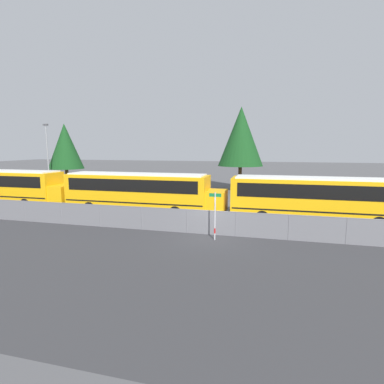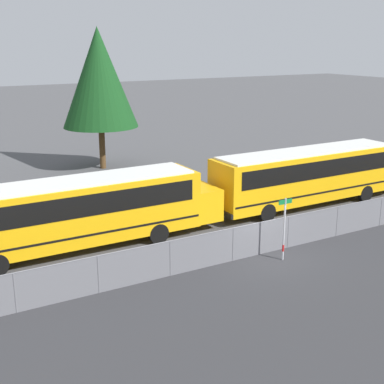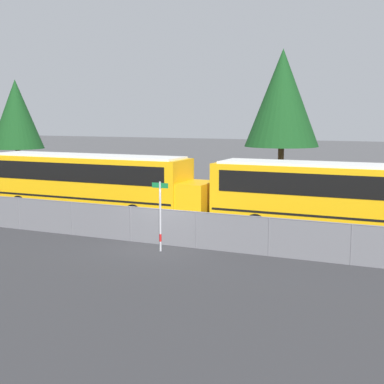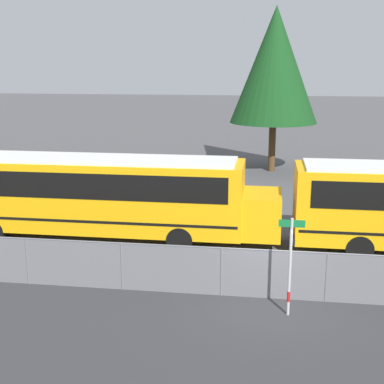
{
  "view_description": "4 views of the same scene",
  "coord_description": "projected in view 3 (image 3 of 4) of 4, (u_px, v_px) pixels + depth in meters",
  "views": [
    {
      "loc": [
        3.3,
        -17.64,
        5.32
      ],
      "look_at": [
        -2.46,
        4.99,
        1.86
      ],
      "focal_mm": 28.0,
      "sensor_mm": 36.0,
      "label": 1
    },
    {
      "loc": [
        -13.82,
        -17.69,
        9.2
      ],
      "look_at": [
        -0.72,
        4.89,
        1.79
      ],
      "focal_mm": 50.0,
      "sensor_mm": 36.0,
      "label": 2
    },
    {
      "loc": [
        9.98,
        -19.45,
        5.33
      ],
      "look_at": [
        -0.34,
        3.82,
        1.71
      ],
      "focal_mm": 50.0,
      "sensor_mm": 36.0,
      "label": 3
    },
    {
      "loc": [
        -0.27,
        -14.85,
        6.82
      ],
      "look_at": [
        -2.95,
        3.78,
        2.24
      ],
      "focal_mm": 50.0,
      "sensor_mm": 36.0,
      "label": 4
    }
  ],
  "objects": [
    {
      "name": "street_sign",
      "position": [
        160.0,
        214.0,
        21.07
      ],
      "size": [
        0.7,
        0.09,
        2.8
      ],
      "color": "#B7B7BC",
      "rests_on": "ground_plane"
    },
    {
      "name": "school_bus_3",
      "position": [
        351.0,
        194.0,
        23.43
      ],
      "size": [
        13.3,
        2.53,
        3.27
      ],
      "color": "#EDA80F",
      "rests_on": "ground_plane"
    },
    {
      "name": "fence",
      "position": [
        162.0,
        226.0,
        22.25
      ],
      "size": [
        94.65,
        0.07,
        1.53
      ],
      "color": "#9EA0A5",
      "rests_on": "ground_plane"
    },
    {
      "name": "tree_1",
      "position": [
        16.0,
        114.0,
        46.34
      ],
      "size": [
        4.58,
        4.58,
        8.48
      ],
      "color": "#51381E",
      "rests_on": "ground_plane"
    },
    {
      "name": "tree_0",
      "position": [
        282.0,
        98.0,
        38.96
      ],
      "size": [
        5.44,
        5.44,
        10.19
      ],
      "color": "#51381E",
      "rests_on": "ground_plane"
    },
    {
      "name": "road_strip",
      "position": [
        76.0,
        286.0,
        16.93
      ],
      "size": [
        128.58,
        12.0,
        0.01
      ],
      "color": "#333335",
      "rests_on": "ground_plane"
    },
    {
      "name": "school_bus_2",
      "position": [
        90.0,
        179.0,
        28.96
      ],
      "size": [
        13.3,
        2.53,
        3.27
      ],
      "color": "#EDA80F",
      "rests_on": "ground_plane"
    },
    {
      "name": "ground_plane",
      "position": [
        163.0,
        245.0,
        22.36
      ],
      "size": [
        200.0,
        200.0,
        0.0
      ],
      "primitive_type": "plane",
      "color": "#4C4C4F"
    }
  ]
}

